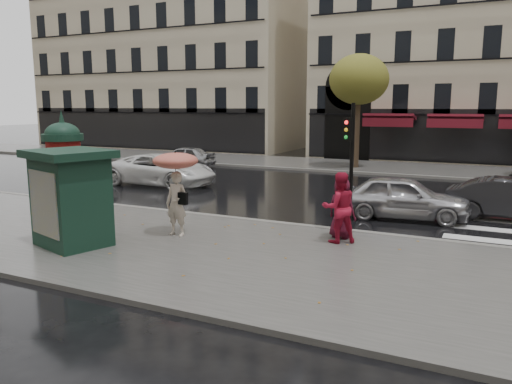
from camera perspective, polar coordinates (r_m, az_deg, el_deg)
The scene contains 17 objects.
ground at distance 12.75m, azimuth -0.51°, elevation -7.05°, with size 160.00×160.00×0.00m, color black.
near_sidewalk at distance 12.31m, azimuth -1.54°, elevation -7.39°, with size 90.00×7.00×0.12m, color #474744.
far_sidewalk at distance 30.64m, azimuth 15.44°, elevation 2.65°, with size 90.00×6.00×0.12m, color #474744.
near_kerb at distance 15.39m, azimuth 4.46°, elevation -3.86°, with size 90.00×0.25×0.14m, color slate.
far_kerb at distance 27.72m, azimuth 14.31°, elevation 2.00°, with size 90.00×0.25×0.14m, color slate.
zebra_crossing at distance 20.88m, azimuth 26.97°, elevation -1.45°, with size 3.60×11.75×0.01m, color silver.
bldg_far_left at distance 49.85m, azimuth -8.36°, elevation 18.51°, with size 24.00×14.00×22.90m.
tree_far_left at distance 29.91m, azimuth 11.68°, elevation 12.44°, with size 3.40×3.40×6.64m.
woman_umbrella at distance 13.92m, azimuth -9.12°, elevation 1.43°, with size 1.25×1.25×2.40m.
woman_red at distance 13.31m, azimuth 9.46°, elevation -1.76°, with size 0.91×0.71×1.88m, color #AA142F.
man_burgundy at distance 13.78m, azimuth 9.74°, elevation -1.85°, with size 0.81×0.53×1.65m, color #4E0F21.
morris_column at distance 17.38m, azimuth -21.04°, elevation 2.80°, with size 1.28×1.28×3.45m.
traffic_light at distance 14.22m, azimuth 10.72°, elevation 4.16°, with size 0.27×0.36×3.66m.
newsstand at distance 13.68m, azimuth -20.39°, elevation -0.51°, with size 2.47×2.26×2.48m.
car_silver at distance 17.17m, azimuth 16.45°, elevation -0.57°, with size 1.71×4.24×1.44m, color #B7B6BB.
car_white at distance 23.86m, azimuth -10.81°, elevation 2.52°, with size 2.46×5.32×1.48m, color white.
car_far_silver at distance 30.71m, azimuth -8.19°, elevation 4.02°, with size 1.53×3.80×1.30m, color #9FA0A4.
Camera 1 is at (5.41, -10.94, 3.70)m, focal length 35.00 mm.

